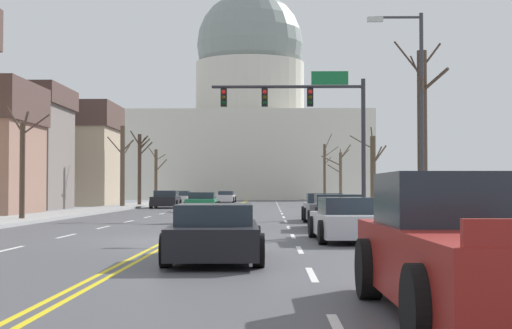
# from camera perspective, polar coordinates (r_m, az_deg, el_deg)

# --- Properties ---
(ground) EXTENTS (20.00, 180.00, 0.20)m
(ground) POSITION_cam_1_polar(r_m,az_deg,el_deg) (21.71, -6.37, -5.62)
(ground) COLOR #4A4A4F
(signal_gantry) EXTENTS (7.91, 0.41, 7.37)m
(signal_gantry) POSITION_cam_1_polar(r_m,az_deg,el_deg) (39.17, 4.08, 4.04)
(signal_gantry) COLOR #28282D
(signal_gantry) RESTS_ON ground
(street_lamp_right) EXTENTS (1.99, 0.24, 7.59)m
(street_lamp_right) POSITION_cam_1_polar(r_m,az_deg,el_deg) (27.66, 11.83, 4.77)
(street_lamp_right) COLOR #333338
(street_lamp_right) RESTS_ON ground
(capitol_building) EXTENTS (32.80, 18.43, 31.58)m
(capitol_building) POSITION_cam_1_polar(r_m,az_deg,el_deg) (106.84, -0.46, 3.61)
(capitol_building) COLOR beige
(capitol_building) RESTS_ON ground
(sedan_near_00) EXTENTS (1.98, 4.32, 1.25)m
(sedan_near_00) POSITION_cam_1_polar(r_m,az_deg,el_deg) (34.26, 5.12, -3.28)
(sedan_near_00) COLOR #9EA3A8
(sedan_near_00) RESTS_ON ground
(sedan_near_01) EXTENTS (2.06, 4.69, 1.26)m
(sedan_near_01) POSITION_cam_1_polar(r_m,az_deg,el_deg) (27.65, 6.10, -3.60)
(sedan_near_01) COLOR black
(sedan_near_01) RESTS_ON ground
(sedan_near_02) EXTENTS (2.12, 4.65, 1.22)m
(sedan_near_02) POSITION_cam_1_polar(r_m,az_deg,el_deg) (21.47, 6.98, -4.19)
(sedan_near_02) COLOR silver
(sedan_near_02) RESTS_ON ground
(sedan_near_03) EXTENTS (2.06, 4.64, 1.15)m
(sedan_near_03) POSITION_cam_1_polar(r_m,az_deg,el_deg) (15.54, -3.10, -5.20)
(sedan_near_03) COLOR black
(sedan_near_03) RESTS_ON ground
(pickup_truck_near_04) EXTENTS (2.29, 5.56, 1.66)m
(pickup_truck_near_04) POSITION_cam_1_polar(r_m,az_deg,el_deg) (8.97, 16.09, -6.37)
(pickup_truck_near_04) COLOR maroon
(pickup_truck_near_04) RESTS_ON ground
(sedan_oncoming_00) EXTENTS (2.17, 4.55, 1.23)m
(sedan_oncoming_00) POSITION_cam_1_polar(r_m,az_deg,el_deg) (48.68, -4.12, -2.86)
(sedan_oncoming_00) COLOR #1E7247
(sedan_oncoming_00) RESTS_ON ground
(sedan_oncoming_01) EXTENTS (2.20, 4.73, 1.31)m
(sedan_oncoming_01) POSITION_cam_1_polar(r_m,az_deg,el_deg) (58.00, -6.77, -2.64)
(sedan_oncoming_01) COLOR black
(sedan_oncoming_01) RESTS_ON ground
(sedan_oncoming_02) EXTENTS (2.01, 4.24, 1.26)m
(sedan_oncoming_02) POSITION_cam_1_polar(r_m,az_deg,el_deg) (70.05, -5.69, -2.52)
(sedan_oncoming_02) COLOR silver
(sedan_oncoming_02) RESTS_ON ground
(sedan_oncoming_03) EXTENTS (2.01, 4.49, 1.20)m
(sedan_oncoming_03) POSITION_cam_1_polar(r_m,az_deg,el_deg) (80.02, -2.27, -2.46)
(sedan_oncoming_03) COLOR silver
(sedan_oncoming_03) RESTS_ON ground
(flank_building_03) EXTENTS (12.14, 7.52, 8.67)m
(flank_building_03) POSITION_cam_1_polar(r_m,az_deg,el_deg) (67.02, -15.54, 0.75)
(flank_building_03) COLOR tan
(flank_building_03) RESTS_ON ground
(bare_tree_00) EXTENTS (2.23, 2.04, 4.88)m
(bare_tree_00) POSITION_cam_1_polar(r_m,az_deg,el_deg) (44.81, 8.79, -0.49)
(bare_tree_00) COLOR #4C3D2D
(bare_tree_00) RESTS_ON ground
(bare_tree_01) EXTENTS (1.96, 1.85, 5.09)m
(bare_tree_01) POSITION_cam_1_polar(r_m,az_deg,el_deg) (35.46, -17.13, 0.07)
(bare_tree_01) COLOR #423328
(bare_tree_01) RESTS_ON ground
(bare_tree_02) EXTENTS (1.47, 1.37, 6.80)m
(bare_tree_02) POSITION_cam_1_polar(r_m,az_deg,el_deg) (76.50, 5.19, -0.50)
(bare_tree_02) COLOR #4C3D2D
(bare_tree_02) RESTS_ON ground
(bare_tree_03) EXTENTS (2.15, 1.81, 5.49)m
(bare_tree_03) POSITION_cam_1_polar(r_m,az_deg,el_deg) (76.83, -7.51, -0.74)
(bare_tree_03) COLOR #4C3D2D
(bare_tree_03) RESTS_ON ground
(bare_tree_04) EXTENTS (2.67, 2.32, 5.14)m
(bare_tree_04) POSITION_cam_1_polar(r_m,az_deg,el_deg) (65.46, 6.34, -0.74)
(bare_tree_04) COLOR brown
(bare_tree_04) RESTS_ON ground
(bare_tree_05) EXTENTS (2.08, 1.19, 6.15)m
(bare_tree_05) POSITION_cam_1_polar(r_m,az_deg,el_deg) (59.18, -9.98, -0.01)
(bare_tree_05) COLOR brown
(bare_tree_05) RESTS_ON ground
(bare_tree_06) EXTENTS (1.84, 2.49, 6.74)m
(bare_tree_06) POSITION_cam_1_polar(r_m,az_deg,el_deg) (28.36, 12.39, 2.34)
(bare_tree_06) COLOR #423328
(bare_tree_06) RESTS_ON ground
(bare_tree_07) EXTENTS (1.77, 1.22, 6.15)m
(bare_tree_07) POSITION_cam_1_polar(r_m,az_deg,el_deg) (64.14, -8.71, -0.12)
(bare_tree_07) COLOR #423328
(bare_tree_07) RESTS_ON ground
(pedestrian_00) EXTENTS (0.35, 0.34, 1.63)m
(pedestrian_00) POSITION_cam_1_polar(r_m,az_deg,el_deg) (23.88, 13.62, -2.79)
(pedestrian_00) COLOR #4C4238
(pedestrian_00) RESTS_ON ground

